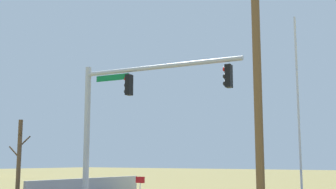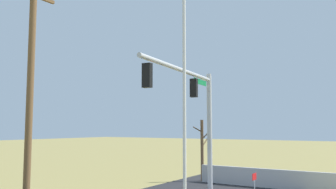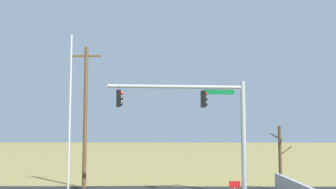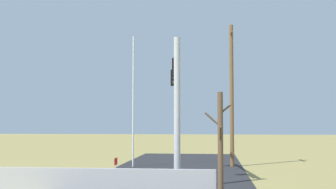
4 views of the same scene
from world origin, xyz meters
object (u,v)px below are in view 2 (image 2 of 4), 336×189
object	(u,v)px
signal_mast	(195,105)
utility_pole	(30,93)
flagpole	(184,102)
open_sign	(254,180)
bare_tree	(202,149)

from	to	relation	value
signal_mast	utility_pole	distance (m)	8.19
flagpole	utility_pole	size ratio (longest dim) A/B	0.92
utility_pole	open_sign	bearing A→B (deg)	-32.75
flagpole	open_sign	bearing A→B (deg)	4.98
utility_pole	bare_tree	xyz separation A→B (m)	(12.37, -0.92, -2.72)
signal_mast	utility_pole	bearing A→B (deg)	158.72
signal_mast	bare_tree	bearing A→B (deg)	23.39
utility_pole	bare_tree	bearing A→B (deg)	-4.25
signal_mast	flagpole	world-z (taller)	flagpole
utility_pole	flagpole	bearing A→B (deg)	-83.74
flagpole	open_sign	world-z (taller)	flagpole
signal_mast	flagpole	xyz separation A→B (m)	(-6.94, -3.37, -0.41)
flagpole	bare_tree	bearing A→B (deg)	24.89
signal_mast	utility_pole	size ratio (longest dim) A/B	0.86
flagpole	open_sign	size ratio (longest dim) A/B	6.92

